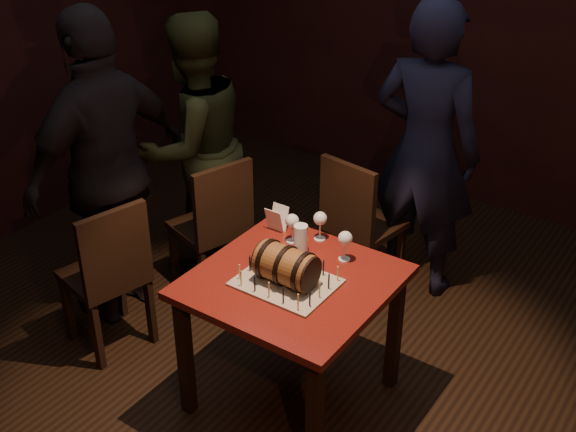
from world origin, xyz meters
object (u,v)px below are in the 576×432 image
at_px(wine_glass_right, 345,240).
at_px(chair_left_front, 110,271).
at_px(wine_glass_mid, 320,220).
at_px(person_back, 425,151).
at_px(chair_back, 357,220).
at_px(person_left_front, 108,170).
at_px(person_left_rear, 193,147).
at_px(chair_left_rear, 216,222).
at_px(pint_of_ale, 301,239).
at_px(pub_table, 292,297).
at_px(barrel_cake, 286,265).
at_px(wine_glass_left, 292,222).

bearing_deg(wine_glass_right, chair_left_front, -156.34).
height_order(wine_glass_mid, person_back, person_back).
distance_m(chair_left_front, person_back, 1.95).
distance_m(chair_back, person_left_front, 1.50).
xyz_separation_m(person_left_rear, person_left_front, (-0.05, -0.66, 0.09)).
distance_m(wine_glass_mid, person_left_front, 1.27).
bearing_deg(chair_left_rear, chair_back, 36.54).
height_order(chair_left_front, person_left_rear, person_left_rear).
height_order(person_back, person_left_front, person_left_front).
height_order(chair_back, chair_left_rear, same).
xyz_separation_m(pint_of_ale, chair_left_front, (-0.94, -0.45, -0.30)).
bearing_deg(wine_glass_right, chair_back, 114.85).
bearing_deg(person_left_front, pub_table, 89.70).
bearing_deg(wine_glass_mid, person_left_rear, 162.81).
bearing_deg(person_left_front, chair_left_front, 44.39).
bearing_deg(chair_left_front, chair_back, 56.68).
bearing_deg(chair_back, barrel_cake, -78.30).
distance_m(barrel_cake, wine_glass_right, 0.36).
xyz_separation_m(pint_of_ale, chair_left_rear, (-0.81, 0.29, -0.30)).
bearing_deg(chair_left_front, wine_glass_left, 30.62).
relative_size(wine_glass_left, chair_back, 0.17).
xyz_separation_m(wine_glass_mid, chair_left_front, (-0.96, -0.61, -0.34)).
height_order(wine_glass_right, chair_left_front, chair_left_front).
bearing_deg(wine_glass_mid, person_back, 82.49).
height_order(wine_glass_left, wine_glass_mid, same).
height_order(wine_glass_right, chair_left_rear, chair_left_rear).
distance_m(pub_table, chair_left_front, 1.08).
relative_size(wine_glass_left, person_back, 0.09).
distance_m(wine_glass_left, chair_left_rear, 0.83).
bearing_deg(wine_glass_right, wine_glass_mid, 154.99).
height_order(person_left_rear, person_left_front, person_left_front).
xyz_separation_m(wine_glass_mid, wine_glass_right, (0.21, -0.10, 0.00)).
distance_m(wine_glass_mid, wine_glass_right, 0.23).
bearing_deg(person_left_rear, wine_glass_mid, 85.91).
bearing_deg(pub_table, wine_glass_right, 67.07).
relative_size(barrel_cake, chair_left_rear, 0.36).
bearing_deg(person_back, person_left_rear, 23.06).
relative_size(pub_table, wine_glass_right, 5.59).
bearing_deg(pint_of_ale, wine_glass_left, 149.21).
bearing_deg(chair_left_front, person_left_front, 131.10).
distance_m(wine_glass_right, person_left_rear, 1.46).
bearing_deg(wine_glass_mid, chair_back, 101.95).
relative_size(chair_left_front, person_left_rear, 0.55).
bearing_deg(pint_of_ale, wine_glass_mid, 83.87).
bearing_deg(person_left_rear, pub_table, 72.71).
bearing_deg(chair_left_front, barrel_cake, 9.52).
xyz_separation_m(barrel_cake, person_back, (0.04, 1.40, 0.07)).
relative_size(pub_table, wine_glass_left, 5.59).
bearing_deg(chair_left_rear, barrel_cake, -31.72).
height_order(pint_of_ale, person_back, person_back).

